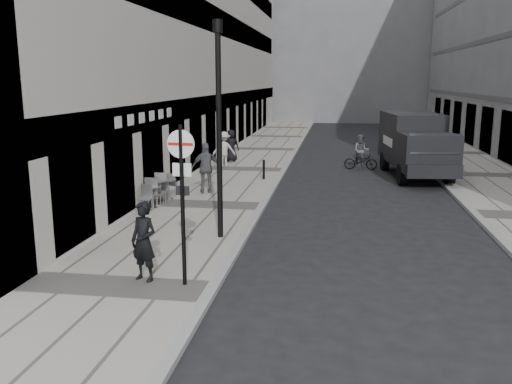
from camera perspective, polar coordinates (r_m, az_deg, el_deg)
ground at (r=8.99m, az=-9.11°, el=-17.44°), size 120.00×120.00×0.00m
sidewalk at (r=26.20m, az=-1.45°, el=2.34°), size 4.00×60.00×0.12m
far_sidewalk at (r=26.62m, az=22.58°, el=1.59°), size 4.00×60.00×0.12m
building_far at (r=63.80m, az=7.98°, el=17.67°), size 24.00×16.00×22.00m
walking_man at (r=11.80m, az=-11.74°, el=-5.12°), size 0.73×0.61×1.72m
sign_post at (r=11.10m, az=-7.80°, el=0.82°), size 0.58×0.12×3.36m
lamppost at (r=14.39m, az=-3.93°, el=7.55°), size 0.26×0.26×5.73m
bollard_near at (r=14.87m, az=-3.75°, el=-2.93°), size 0.13×0.13×0.94m
bollard_far at (r=23.37m, az=0.82°, el=2.32°), size 0.11×0.11×0.79m
panel_van at (r=25.60m, az=16.38°, el=5.12°), size 2.87×6.23×2.84m
cyclist at (r=27.06m, az=10.98°, el=3.75°), size 1.64×0.69×1.72m
pedestrian_a at (r=20.50m, az=-5.26°, el=2.53°), size 1.22×0.81×1.92m
pedestrian_b at (r=26.67m, az=-3.39°, el=4.51°), size 1.20×0.79×1.73m
pedestrian_c at (r=28.45m, az=-2.62°, el=4.91°), size 0.89×0.65×1.67m
cafe_table_near at (r=19.68m, az=-9.32°, el=0.48°), size 0.67×1.50×0.86m
cafe_table_mid at (r=18.89m, az=-10.45°, el=0.23°), size 0.80×1.80×1.03m
cafe_table_far at (r=18.44m, az=-10.94°, el=-0.30°), size 0.69×1.56×0.89m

